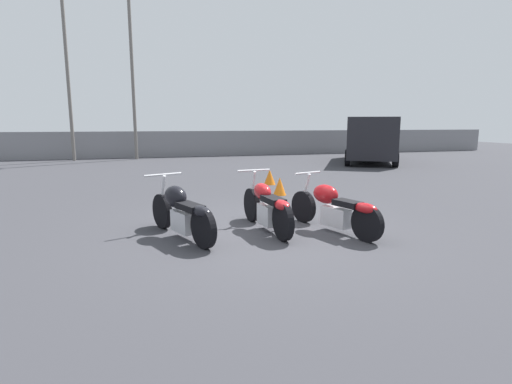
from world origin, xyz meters
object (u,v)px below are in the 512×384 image
object	(u,v)px
motorcycle_slot_1	(267,207)
parked_van	(370,137)
light_pole_left	(132,58)
motorcycle_slot_2	(334,208)
traffic_cone_near	(280,186)
traffic_cone_far	(270,177)
motorcycle_slot_0	(182,211)
light_pole_right	(66,51)

from	to	relation	value
motorcycle_slot_1	parked_van	world-z (taller)	parked_van
light_pole_left	motorcycle_slot_2	world-z (taller)	light_pole_left
traffic_cone_near	traffic_cone_far	world-z (taller)	traffic_cone_near
motorcycle_slot_0	light_pole_right	bearing A→B (deg)	82.78
light_pole_right	motorcycle_slot_2	distance (m)	17.10
light_pole_right	traffic_cone_near	world-z (taller)	light_pole_right
parked_van	traffic_cone_far	bearing A→B (deg)	-111.38
light_pole_right	motorcycle_slot_2	world-z (taller)	light_pole_right
parked_van	traffic_cone_near	xyz separation A→B (m)	(-6.97, -7.14, -0.93)
motorcycle_slot_0	traffic_cone_far	distance (m)	5.85
light_pole_right	traffic_cone_near	xyz separation A→B (m)	(6.57, -11.63, -4.92)
light_pole_left	traffic_cone_far	xyz separation A→B (m)	(3.94, -9.91, -4.71)
motorcycle_slot_2	traffic_cone_near	distance (m)	3.55
parked_van	motorcycle_slot_1	bearing A→B (deg)	-99.08
motorcycle_slot_1	motorcycle_slot_2	bearing A→B (deg)	-24.81
parked_van	traffic_cone_far	size ratio (longest dim) A/B	12.63
motorcycle_slot_0	motorcycle_slot_1	bearing A→B (deg)	-19.48
parked_van	traffic_cone_near	world-z (taller)	parked_van
motorcycle_slot_0	parked_van	size ratio (longest dim) A/B	0.34
motorcycle_slot_0	traffic_cone_near	world-z (taller)	motorcycle_slot_0
motorcycle_slot_1	traffic_cone_far	distance (m)	5.19
light_pole_left	light_pole_right	size ratio (longest dim) A/B	0.95
motorcycle_slot_2	traffic_cone_near	xyz separation A→B (m)	(0.26, 3.54, -0.18)
motorcycle_slot_2	parked_van	world-z (taller)	parked_van
parked_van	traffic_cone_near	distance (m)	10.02
motorcycle_slot_0	traffic_cone_near	size ratio (longest dim) A/B	4.24
motorcycle_slot_0	motorcycle_slot_2	world-z (taller)	motorcycle_slot_0
light_pole_left	motorcycle_slot_1	size ratio (longest dim) A/B	4.28
light_pole_left	motorcycle_slot_2	size ratio (longest dim) A/B	4.19
light_pole_left	parked_van	distance (m)	12.14
motorcycle_slot_0	parked_van	xyz separation A→B (m)	(9.74, 10.36, 0.72)
light_pole_right	motorcycle_slot_1	distance (m)	16.40
parked_van	light_pole_right	bearing A→B (deg)	-168.60
motorcycle_slot_0	traffic_cone_far	bearing A→B (deg)	36.81
motorcycle_slot_1	parked_van	xyz separation A→B (m)	(8.30, 10.31, 0.74)
light_pole_left	motorcycle_slot_0	distance (m)	15.58
light_pole_right	traffic_cone_far	xyz separation A→B (m)	(6.86, -9.87, -4.92)
traffic_cone_near	motorcycle_slot_1	bearing A→B (deg)	-112.77
parked_van	light_pole_left	bearing A→B (deg)	-173.36
motorcycle_slot_1	traffic_cone_near	distance (m)	3.44
parked_van	traffic_cone_far	xyz separation A→B (m)	(-6.67, -5.38, -0.93)
motorcycle_slot_1	traffic_cone_far	xyz separation A→B (m)	(1.62, 4.93, -0.19)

